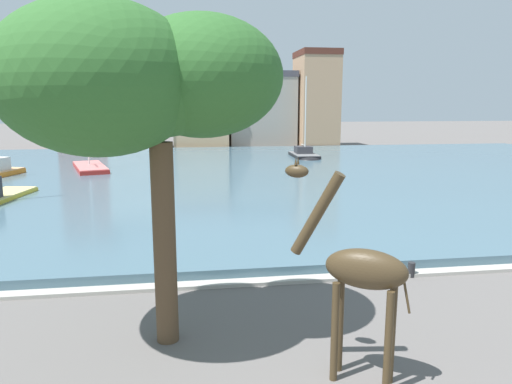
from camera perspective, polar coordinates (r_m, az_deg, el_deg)
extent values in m
cube|color=#476675|center=(37.24, -5.30, 2.10)|extent=(82.97, 44.85, 0.43)
cube|color=#ADA89E|center=(15.31, -0.45, -10.90)|extent=(82.97, 0.50, 0.12)
cylinder|color=#42331E|center=(10.16, 9.55, -16.45)|extent=(0.16, 0.16, 2.14)
cylinder|color=#42331E|center=(10.51, 10.15, -15.50)|extent=(0.16, 0.16, 2.14)
cylinder|color=#42331E|center=(9.98, 15.78, -17.26)|extent=(0.16, 0.16, 2.14)
cylinder|color=#42331E|center=(10.34, 16.15, -16.25)|extent=(0.16, 0.16, 2.14)
ellipsoid|color=#42331E|center=(9.69, 13.22, -9.10)|extent=(1.72, 1.42, 0.82)
cylinder|color=#42331E|center=(9.65, 7.45, -2.68)|extent=(1.06, 0.81, 1.83)
ellipsoid|color=#42331E|center=(9.63, 4.98, 2.55)|extent=(0.57, 0.50, 0.27)
cone|color=#42331E|center=(9.54, 4.86, 3.76)|extent=(0.06, 0.06, 0.16)
cone|color=#42331E|center=(9.67, 5.14, 3.85)|extent=(0.06, 0.06, 0.16)
cylinder|color=#42331E|center=(9.70, 17.76, -11.46)|extent=(0.22, 0.17, 0.87)
cube|color=red|center=(40.88, -19.50, 2.52)|extent=(4.07, 7.22, 0.74)
ellipsoid|color=red|center=(44.12, -19.95, 3.04)|extent=(2.57, 2.87, 0.70)
cube|color=#C7716E|center=(40.84, -19.53, 3.07)|extent=(3.99, 7.08, 0.06)
cylinder|color=silver|center=(41.07, -19.95, 8.62)|extent=(0.12, 0.12, 7.95)
cylinder|color=silver|center=(40.06, -19.51, 4.20)|extent=(0.77, 2.33, 0.08)
cube|color=black|center=(48.26, 5.85, 4.19)|extent=(2.48, 5.24, 0.71)
ellipsoid|color=black|center=(45.88, 6.50, 3.85)|extent=(2.14, 1.87, 0.67)
cube|color=slate|center=(48.22, 5.86, 4.64)|extent=(2.43, 5.13, 0.06)
cube|color=#333338|center=(48.56, 5.77, 5.14)|extent=(1.68, 1.86, 0.70)
cylinder|color=silver|center=(47.60, 6.04, 9.19)|extent=(0.12, 0.12, 7.73)
cylinder|color=silver|center=(48.64, 5.74, 5.73)|extent=(0.14, 1.81, 0.08)
ellipsoid|color=gold|center=(32.39, -26.69, -0.07)|extent=(2.27, 3.19, 0.60)
cylinder|color=brown|center=(11.30, -11.05, -6.32)|extent=(0.53, 0.53, 4.83)
ellipsoid|color=#2D6028|center=(10.84, -11.75, 12.72)|extent=(3.14, 3.14, 2.36)
ellipsoid|color=#2D6028|center=(11.09, -6.58, 13.76)|extent=(3.72, 3.72, 2.79)
ellipsoid|color=#2D6028|center=(10.83, -18.57, 12.90)|extent=(4.45, 4.45, 3.34)
cylinder|color=#232326|center=(16.66, 18.37, -8.95)|extent=(0.24, 0.24, 0.50)
cube|color=#8E5142|center=(65.53, -19.73, 10.49)|extent=(6.81, 6.39, 12.55)
cube|color=#42424C|center=(65.93, -20.10, 16.28)|extent=(6.95, 6.52, 0.80)
cube|color=beige|center=(62.55, -14.91, 9.78)|extent=(5.50, 6.38, 10.39)
cube|color=#42424C|center=(62.76, -15.16, 14.89)|extent=(5.61, 6.51, 0.80)
cube|color=tan|center=(63.19, -6.79, 9.02)|extent=(7.03, 6.09, 8.10)
cube|color=brown|center=(63.23, -6.87, 13.06)|extent=(7.17, 6.21, 0.80)
cube|color=gray|center=(65.53, 0.58, 9.66)|extent=(8.85, 6.90, 9.26)
cube|color=#42424C|center=(65.64, 0.59, 14.05)|extent=(9.03, 7.04, 0.80)
cube|color=tan|center=(65.06, 7.28, 10.75)|extent=(5.02, 6.73, 11.95)
cube|color=#51281E|center=(65.40, 7.42, 16.34)|extent=(5.12, 6.87, 0.80)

